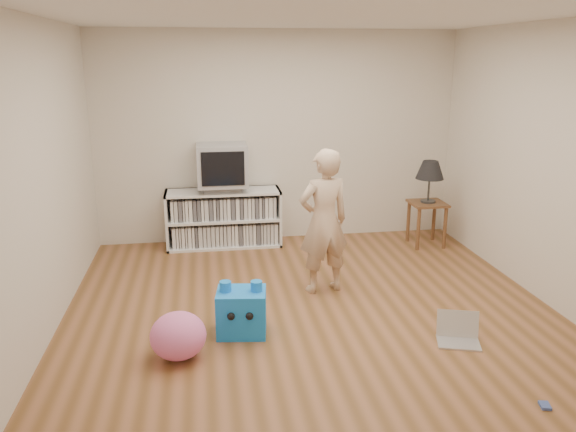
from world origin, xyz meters
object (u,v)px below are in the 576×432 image
(dvd_deck, at_px, (223,188))
(side_table, at_px, (427,213))
(crt_tv, at_px, (222,165))
(table_lamp, at_px, (430,171))
(plush_blue, at_px, (242,311))
(laptop, at_px, (458,333))
(person, at_px, (324,222))
(media_unit, at_px, (224,218))
(plush_pink, at_px, (178,336))

(dvd_deck, distance_m, side_table, 2.54)
(dvd_deck, height_order, side_table, dvd_deck)
(crt_tv, relative_size, table_lamp, 1.17)
(table_lamp, distance_m, plush_blue, 3.24)
(crt_tv, relative_size, laptop, 1.48)
(person, bearing_deg, laptop, 113.18)
(person, xyz_separation_m, plush_blue, (-0.87, -0.80, -0.52))
(media_unit, height_order, crt_tv, crt_tv)
(dvd_deck, bearing_deg, plush_blue, -88.93)
(crt_tv, height_order, plush_blue, crt_tv)
(dvd_deck, xyz_separation_m, side_table, (2.49, -0.37, -0.32))
(side_table, bearing_deg, laptop, -105.89)
(crt_tv, xyz_separation_m, side_table, (2.49, -0.37, -0.60))
(crt_tv, xyz_separation_m, person, (0.92, -1.57, -0.30))
(media_unit, height_order, dvd_deck, dvd_deck)
(media_unit, distance_m, crt_tv, 0.67)
(side_table, distance_m, laptop, 2.52)
(crt_tv, xyz_separation_m, laptop, (1.81, -2.77, -0.96))
(media_unit, relative_size, plush_pink, 3.21)
(side_table, bearing_deg, media_unit, 171.19)
(crt_tv, height_order, table_lamp, crt_tv)
(dvd_deck, bearing_deg, crt_tv, -90.00)
(laptop, distance_m, plush_blue, 1.81)
(media_unit, bearing_deg, person, -60.01)
(table_lamp, bearing_deg, laptop, -105.89)
(side_table, xyz_separation_m, table_lamp, (-0.00, 0.00, 0.53))
(dvd_deck, xyz_separation_m, crt_tv, (0.00, -0.00, 0.29))
(plush_blue, bearing_deg, side_table, 46.72)
(media_unit, xyz_separation_m, side_table, (2.49, -0.39, 0.07))
(plush_blue, bearing_deg, laptop, -5.40)
(dvd_deck, height_order, plush_pink, dvd_deck)
(plush_pink, bearing_deg, laptop, -1.93)
(plush_blue, distance_m, plush_pink, 0.61)
(side_table, height_order, person, person)
(side_table, bearing_deg, dvd_deck, 171.54)
(person, height_order, plush_pink, person)
(plush_blue, bearing_deg, media_unit, 98.53)
(laptop, bearing_deg, plush_pink, -164.25)
(dvd_deck, xyz_separation_m, plush_blue, (0.04, -2.37, -0.53))
(dvd_deck, bearing_deg, table_lamp, -8.46)
(table_lamp, height_order, laptop, table_lamp)
(table_lamp, xyz_separation_m, person, (-1.57, -1.20, -0.22))
(plush_pink, bearing_deg, crt_tv, 80.05)
(media_unit, distance_m, table_lamp, 2.59)
(crt_tv, bearing_deg, dvd_deck, 90.00)
(crt_tv, relative_size, side_table, 1.09)
(side_table, distance_m, table_lamp, 0.53)
(media_unit, relative_size, person, 0.97)
(table_lamp, relative_size, plush_blue, 1.09)
(dvd_deck, distance_m, person, 1.82)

